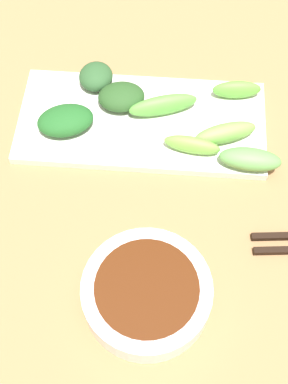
# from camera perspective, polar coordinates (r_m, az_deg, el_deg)

# --- Properties ---
(tabletop) EXTENTS (2.10, 2.10, 0.02)m
(tabletop) POSITION_cam_1_polar(r_m,az_deg,el_deg) (0.68, -0.52, -1.49)
(tabletop) COLOR #9A7048
(tabletop) RESTS_ON ground
(sauce_bowl) EXTENTS (0.15, 0.15, 0.04)m
(sauce_bowl) POSITION_cam_1_polar(r_m,az_deg,el_deg) (0.60, 0.29, -10.78)
(sauce_bowl) COLOR white
(sauce_bowl) RESTS_ON tabletop
(serving_plate) EXTENTS (0.16, 0.34, 0.01)m
(serving_plate) POSITION_cam_1_polar(r_m,az_deg,el_deg) (0.74, -0.24, 7.52)
(serving_plate) COLOR white
(serving_plate) RESTS_ON tabletop
(broccoli_leafy_0) EXTENTS (0.06, 0.07, 0.03)m
(broccoli_leafy_0) POSITION_cam_1_polar(r_m,az_deg,el_deg) (0.74, -2.45, 10.19)
(broccoli_leafy_0) COLOR #284E22
(broccoli_leafy_0) RESTS_ON serving_plate
(broccoli_stalk_1) EXTENTS (0.04, 0.08, 0.03)m
(broccoli_stalk_1) POSITION_cam_1_polar(r_m,az_deg,el_deg) (0.69, 11.35, 3.47)
(broccoli_stalk_1) COLOR #61A051
(broccoli_stalk_1) RESTS_ON serving_plate
(broccoli_stalk_2) EXTENTS (0.05, 0.10, 0.03)m
(broccoli_stalk_2) POSITION_cam_1_polar(r_m,az_deg,el_deg) (0.73, 2.06, 9.32)
(broccoli_stalk_2) COLOR #5BAE42
(broccoli_stalk_2) RESTS_ON serving_plate
(broccoli_stalk_3) EXTENTS (0.03, 0.07, 0.03)m
(broccoli_stalk_3) POSITION_cam_1_polar(r_m,az_deg,el_deg) (0.76, 9.93, 10.79)
(broccoli_stalk_3) COLOR #61B33E
(broccoli_stalk_3) RESTS_ON serving_plate
(broccoli_stalk_4) EXTENTS (0.03, 0.08, 0.03)m
(broccoli_stalk_4) POSITION_cam_1_polar(r_m,az_deg,el_deg) (0.69, 5.18, 5.06)
(broccoli_stalk_4) COLOR #73BB45
(broccoli_stalk_4) RESTS_ON serving_plate
(broccoli_leafy_5) EXTENTS (0.07, 0.09, 0.03)m
(broccoli_leafy_5) POSITION_cam_1_polar(r_m,az_deg,el_deg) (0.72, -8.45, 7.62)
(broccoli_leafy_5) COLOR #215C24
(broccoli_leafy_5) RESTS_ON serving_plate
(broccoli_leafy_6) EXTENTS (0.05, 0.05, 0.03)m
(broccoli_leafy_6) POSITION_cam_1_polar(r_m,az_deg,el_deg) (0.76, -5.20, 12.27)
(broccoli_leafy_6) COLOR #2B532C
(broccoli_leafy_6) RESTS_ON serving_plate
(broccoli_stalk_7) EXTENTS (0.05, 0.09, 0.03)m
(broccoli_stalk_7) POSITION_cam_1_polar(r_m,az_deg,el_deg) (0.71, 8.73, 6.27)
(broccoli_stalk_7) COLOR #75B34C
(broccoli_stalk_7) RESTS_ON serving_plate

